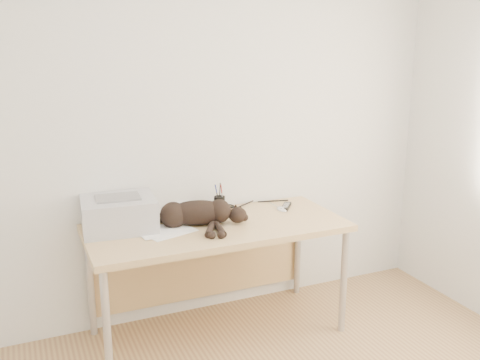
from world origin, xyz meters
name	(u,v)px	position (x,y,z in m)	size (l,w,h in m)	color
wall_back	(197,127)	(0.00, 1.75, 1.30)	(3.50, 3.50, 0.00)	white
desk	(213,240)	(0.00, 1.48, 0.61)	(1.60, 0.70, 0.74)	tan
printer	(119,213)	(-0.57, 1.56, 0.84)	(0.46, 0.40, 0.20)	silver
papers	(166,231)	(-0.32, 1.40, 0.74)	(0.36, 0.29, 0.01)	white
cat	(195,214)	(-0.13, 1.44, 0.81)	(0.70, 0.45, 0.17)	black
mug	(184,210)	(-0.15, 1.61, 0.79)	(0.11, 0.11, 0.10)	white
pen_cup	(220,203)	(0.12, 1.65, 0.79)	(0.07, 0.07, 0.19)	black
remote_grey	(218,210)	(0.10, 1.64, 0.75)	(0.05, 0.17, 0.02)	gray
remote_black	(286,206)	(0.56, 1.53, 0.75)	(0.05, 0.17, 0.02)	black
mouse	(282,208)	(0.51, 1.50, 0.76)	(0.06, 0.10, 0.03)	white
cable_tangle	(201,210)	(0.00, 1.70, 0.75)	(1.36, 0.09, 0.01)	black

